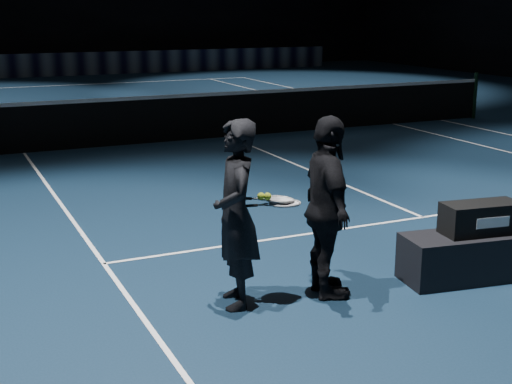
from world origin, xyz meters
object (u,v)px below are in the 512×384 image
player_bench (478,255)px  racket_upper (279,199)px  player_b (327,208)px  tennis_balls (264,194)px  player_a (236,215)px  racket_bag (481,218)px  racket_lower (285,203)px

player_bench → racket_upper: size_ratio=2.27×
player_b → player_bench: bearing=-85.7°
player_bench → racket_upper: (-2.03, 0.36, 0.72)m
tennis_balls → player_bench: bearing=-9.1°
player_a → racket_bag: bearing=94.4°
tennis_balls → racket_lower: bearing=-12.0°
racket_lower → racket_upper: size_ratio=1.00×
racket_bag → racket_lower: 2.04m
player_bench → tennis_balls: (-2.18, 0.35, 0.78)m
player_bench → player_b: 1.73m
player_a → racket_lower: 0.46m
racket_lower → racket_bag: bearing=1.7°
player_bench → racket_lower: size_ratio=2.27×
racket_upper → tennis_balls: (-0.15, -0.01, 0.06)m
player_b → racket_lower: 0.41m
player_b → tennis_balls: 0.62m
racket_upper → tennis_balls: 0.16m
racket_lower → tennis_balls: bearing=178.5°
racket_bag → racket_upper: (-2.03, 0.36, 0.33)m
racket_bag → player_bench: bearing=0.0°
player_b → racket_upper: 0.46m
player_bench → racket_bag: 0.39m
player_b → racket_lower: (-0.39, 0.07, 0.07)m
racket_bag → player_a: player_a is taller
racket_lower → player_a: bearing=180.0°
racket_lower → player_b: bearing=0.0°
player_a → tennis_balls: size_ratio=14.08×
racket_lower → player_bench: bearing=1.7°
player_a → tennis_balls: bearing=94.1°
player_a → player_b: 0.85m
player_b → racket_lower: size_ratio=2.48×
racket_bag → player_b: player_b is taller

